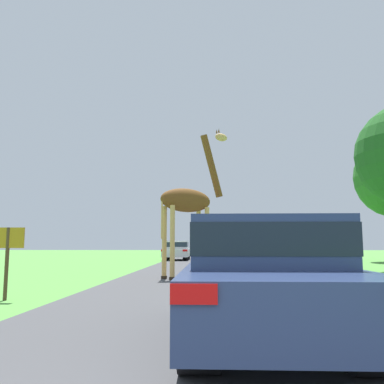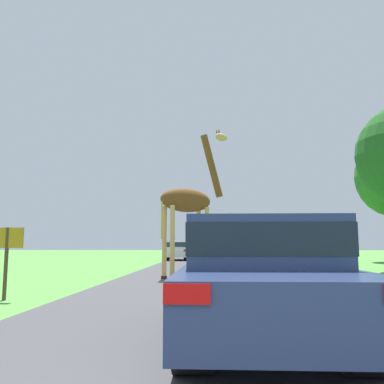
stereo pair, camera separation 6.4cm
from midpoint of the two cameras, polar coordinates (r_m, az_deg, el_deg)
The scene contains 6 objects.
road at distance 30.80m, azimuth 2.86°, elevation -9.51°, with size 6.90×120.00×0.00m.
giraffe_near_road at distance 14.52m, azimuth -0.44°, elevation -1.51°, with size 2.61×2.15×5.59m.
car_lead_maroon at distance 5.24m, azimuth 9.68°, elevation -11.42°, with size 1.93×4.35×1.49m.
car_queue_right at distance 27.94m, azimuth 6.37°, elevation -8.27°, with size 1.82×4.67×1.28m.
car_queue_left at distance 30.72m, azimuth -2.23°, elevation -8.13°, with size 1.86×4.19×1.41m.
sign_post at distance 9.64m, azimuth -24.64°, elevation -7.30°, with size 0.70×0.08×1.53m.
Camera 1 is at (-0.23, -0.78, 1.18)m, focal length 38.00 mm.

